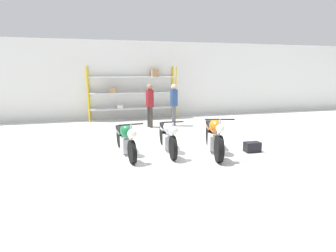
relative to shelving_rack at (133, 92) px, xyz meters
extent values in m
plane|color=silver|center=(0.34, -5.60, -1.28)|extent=(30.00, 30.00, 0.00)
cube|color=white|center=(0.34, 0.37, 0.52)|extent=(30.00, 0.08, 3.60)
cylinder|color=gold|center=(-2.01, -0.27, -0.08)|extent=(0.08, 0.08, 2.41)
cylinder|color=gold|center=(1.97, -0.27, -0.08)|extent=(0.08, 0.08, 2.41)
cylinder|color=gold|center=(-2.01, 0.28, -0.08)|extent=(0.08, 0.08, 2.41)
cylinder|color=gold|center=(1.97, 0.28, -0.08)|extent=(0.08, 0.08, 2.41)
cube|color=silver|center=(-0.02, 0.00, -0.77)|extent=(3.98, 0.55, 0.05)
cube|color=silver|center=(-0.02, 0.00, -0.05)|extent=(3.98, 0.55, 0.05)
cube|color=silver|center=(-0.02, 0.00, 0.67)|extent=(3.98, 0.55, 0.05)
cube|color=#A87F51|center=(-0.93, -0.11, 0.10)|extent=(0.29, 0.33, 0.25)
cube|color=silver|center=(-0.64, -0.14, -0.67)|extent=(0.28, 0.23, 0.16)
cube|color=#A87F51|center=(1.03, 0.06, 0.85)|extent=(0.33, 0.35, 0.31)
cylinder|color=black|center=(-0.79, -6.09, -0.99)|extent=(0.18, 0.59, 0.58)
cylinder|color=black|center=(-0.97, -4.59, -0.99)|extent=(0.18, 0.59, 0.58)
cube|color=#ADADB2|center=(-0.89, -5.29, -1.02)|extent=(0.25, 0.49, 0.39)
ellipsoid|color=#196B38|center=(-0.86, -5.46, -0.59)|extent=(0.36, 0.48, 0.36)
cube|color=black|center=(-0.93, -4.92, -0.65)|extent=(0.32, 0.62, 0.10)
cube|color=#196B38|center=(-0.94, -4.85, -0.74)|extent=(0.26, 0.44, 0.12)
cylinder|color=#ADADB2|center=(-0.79, -6.07, -0.65)|extent=(0.06, 0.06, 0.68)
sphere|color=silver|center=(-0.78, -6.14, -0.52)|extent=(0.23, 0.23, 0.23)
cylinder|color=black|center=(-0.79, -6.04, -0.31)|extent=(0.61, 0.11, 0.04)
cylinder|color=black|center=(0.26, -6.06, -0.97)|extent=(0.13, 0.63, 0.62)
cylinder|color=black|center=(0.32, -4.63, -0.97)|extent=(0.13, 0.63, 0.62)
cube|color=#ADADB2|center=(0.29, -5.29, -1.00)|extent=(0.20, 0.42, 0.34)
ellipsoid|color=silver|center=(0.29, -5.46, -0.56)|extent=(0.28, 0.51, 0.31)
cube|color=black|center=(0.31, -4.94, -0.61)|extent=(0.24, 0.51, 0.10)
cube|color=silver|center=(0.31, -4.88, -0.70)|extent=(0.20, 0.36, 0.12)
cylinder|color=#ADADB2|center=(0.26, -6.04, -0.64)|extent=(0.05, 0.05, 0.66)
sphere|color=silver|center=(0.26, -6.11, -0.50)|extent=(0.22, 0.22, 0.22)
cylinder|color=black|center=(0.26, -6.01, -0.31)|extent=(0.56, 0.06, 0.04)
cylinder|color=black|center=(1.32, -6.50, -0.94)|extent=(0.30, 0.69, 0.67)
cylinder|color=black|center=(1.68, -5.08, -0.94)|extent=(0.30, 0.69, 0.67)
cube|color=#ADADB2|center=(1.51, -5.74, -0.98)|extent=(0.36, 0.53, 0.40)
ellipsoid|color=orange|center=(1.47, -5.91, -0.50)|extent=(0.43, 0.56, 0.37)
cube|color=black|center=(1.61, -5.36, -0.55)|extent=(0.39, 0.63, 0.10)
cube|color=orange|center=(1.62, -5.33, -0.64)|extent=(0.32, 0.45, 0.12)
cylinder|color=#ADADB2|center=(1.33, -6.48, -0.58)|extent=(0.06, 0.06, 0.73)
sphere|color=silver|center=(1.31, -6.55, -0.42)|extent=(0.22, 0.22, 0.22)
cylinder|color=black|center=(1.33, -6.45, -0.21)|extent=(0.72, 0.21, 0.04)
cylinder|color=#38332D|center=(0.37, -1.93, -0.86)|extent=(0.13, 0.13, 0.84)
cylinder|color=#38332D|center=(0.43, -2.10, -0.86)|extent=(0.13, 0.13, 0.84)
cylinder|color=maroon|center=(0.40, -2.02, -0.11)|extent=(0.41, 0.41, 0.66)
sphere|color=#9E7051|center=(0.40, -2.02, 0.33)|extent=(0.23, 0.23, 0.23)
cylinder|color=#595960|center=(1.44, -1.91, -0.87)|extent=(0.13, 0.13, 0.83)
cylinder|color=#595960|center=(1.36, -2.07, -0.87)|extent=(0.13, 0.13, 0.83)
cylinder|color=navy|center=(1.40, -1.99, -0.12)|extent=(0.43, 0.43, 0.66)
sphere|color=beige|center=(1.40, -1.99, 0.32)|extent=(0.23, 0.23, 0.23)
cube|color=black|center=(2.59, -5.97, -1.14)|extent=(0.44, 0.26, 0.28)
camera|label=1|loc=(-1.44, -12.24, 0.95)|focal=28.00mm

